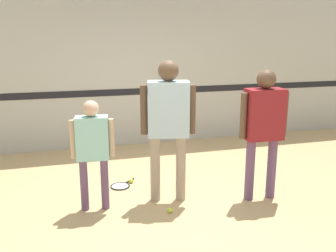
{
  "coord_description": "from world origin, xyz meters",
  "views": [
    {
      "loc": [
        -1.22,
        -4.3,
        2.07
      ],
      "look_at": [
        -0.0,
        -0.01,
        0.98
      ],
      "focal_mm": 40.0,
      "sensor_mm": 36.0,
      "label": 1
    }
  ],
  "objects_px": {
    "person_student_right": "(264,121)",
    "tennis_ball_near_instructor": "(170,210)",
    "racket_spare_on_floor": "(121,186)",
    "person_instructor": "(168,116)",
    "person_student_left": "(93,144)",
    "tennis_ball_by_spare_racket": "(131,181)"
  },
  "relations": [
    {
      "from": "person_student_right",
      "to": "tennis_ball_near_instructor",
      "type": "height_order",
      "value": "person_student_right"
    },
    {
      "from": "person_student_right",
      "to": "racket_spare_on_floor",
      "type": "relative_size",
      "value": 3.83
    },
    {
      "from": "racket_spare_on_floor",
      "to": "person_instructor",
      "type": "bearing_deg",
      "value": -92.66
    },
    {
      "from": "racket_spare_on_floor",
      "to": "tennis_ball_near_instructor",
      "type": "bearing_deg",
      "value": -109.24
    },
    {
      "from": "person_student_left",
      "to": "tennis_ball_near_instructor",
      "type": "bearing_deg",
      "value": -15.6
    },
    {
      "from": "person_student_left",
      "to": "tennis_ball_near_instructor",
      "type": "xyz_separation_m",
      "value": [
        0.84,
        -0.35,
        -0.8
      ]
    },
    {
      "from": "person_instructor",
      "to": "person_student_left",
      "type": "bearing_deg",
      "value": -166.04
    },
    {
      "from": "person_student_right",
      "to": "tennis_ball_by_spare_racket",
      "type": "relative_size",
      "value": 25.2
    },
    {
      "from": "person_student_left",
      "to": "racket_spare_on_floor",
      "type": "height_order",
      "value": "person_student_left"
    },
    {
      "from": "person_student_left",
      "to": "person_student_right",
      "type": "relative_size",
      "value": 0.81
    },
    {
      "from": "tennis_ball_by_spare_racket",
      "to": "tennis_ball_near_instructor",
      "type": "bearing_deg",
      "value": -74.83
    },
    {
      "from": "tennis_ball_near_instructor",
      "to": "person_student_left",
      "type": "bearing_deg",
      "value": 157.42
    },
    {
      "from": "racket_spare_on_floor",
      "to": "tennis_ball_by_spare_racket",
      "type": "xyz_separation_m",
      "value": [
        0.16,
        0.08,
        0.02
      ]
    },
    {
      "from": "person_student_left",
      "to": "racket_spare_on_floor",
      "type": "distance_m",
      "value": 1.09
    },
    {
      "from": "person_student_left",
      "to": "tennis_ball_near_instructor",
      "type": "height_order",
      "value": "person_student_left"
    },
    {
      "from": "tennis_ball_near_instructor",
      "to": "tennis_ball_by_spare_racket",
      "type": "distance_m",
      "value": 1.07
    },
    {
      "from": "tennis_ball_near_instructor",
      "to": "person_instructor",
      "type": "bearing_deg",
      "value": 77.61
    },
    {
      "from": "person_instructor",
      "to": "person_student_right",
      "type": "relative_size",
      "value": 1.07
    },
    {
      "from": "person_student_left",
      "to": "tennis_ball_by_spare_racket",
      "type": "relative_size",
      "value": 20.32
    },
    {
      "from": "person_student_left",
      "to": "tennis_ball_by_spare_racket",
      "type": "xyz_separation_m",
      "value": [
        0.56,
        0.68,
        -0.8
      ]
    },
    {
      "from": "racket_spare_on_floor",
      "to": "tennis_ball_by_spare_racket",
      "type": "distance_m",
      "value": 0.18
    },
    {
      "from": "person_student_right",
      "to": "tennis_ball_by_spare_racket",
      "type": "distance_m",
      "value": 2.05
    }
  ]
}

